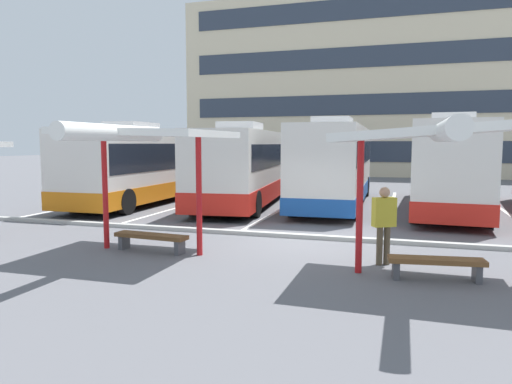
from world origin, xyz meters
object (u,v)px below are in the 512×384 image
Objects in this scene: coach_bus_3 at (450,166)px; waiting_passenger_0 at (384,220)px; coach_bus_1 at (248,167)px; coach_bus_2 at (336,165)px; waiting_shelter_2 at (442,135)px; coach_bus_0 at (148,166)px; waiting_shelter_1 at (143,136)px; bench_2 at (436,263)px; bench_1 at (151,238)px.

waiting_passenger_0 is at bearing -102.20° from coach_bus_3.
coach_bus_1 is 3.92m from coach_bus_2.
coach_bus_2 reaches higher than waiting_shelter_2.
coach_bus_3 is (13.04, 1.48, 0.12)m from coach_bus_0.
coach_bus_0 is 2.25× the size of waiting_shelter_1.
waiting_shelter_2 is at bearing -90.00° from bench_2.
coach_bus_1 is 2.44× the size of waiting_shelter_2.
coach_bus_3 reaches higher than waiting_passenger_0.
coach_bus_0 reaches higher than bench_1.
coach_bus_2 is 11.29m from waiting_shelter_1.
coach_bus_3 reaches higher than coach_bus_2.
coach_bus_1 is 6.56× the size of waiting_passenger_0.
bench_2 is (3.52, -11.07, -1.44)m from coach_bus_2.
waiting_passenger_0 is at bearing 133.91° from waiting_shelter_2.
coach_bus_2 reaches higher than waiting_shelter_1.
coach_bus_3 is at bearing 77.80° from waiting_passenger_0.
coach_bus_1 reaches higher than waiting_passenger_0.
coach_bus_0 is at bearing -169.65° from coach_bus_2.
coach_bus_0 is 13.87m from waiting_passenger_0.
bench_1 is at bearing -85.84° from coach_bus_1.
coach_bus_1 is 12.84m from bench_2.
coach_bus_2 is 2.37× the size of waiting_shelter_2.
coach_bus_0 reaches higher than bench_2.
bench_2 is (7.38, -10.42, -1.32)m from coach_bus_1.
bench_1 is at bearing 174.08° from waiting_shelter_2.
coach_bus_1 is 6.11× the size of bench_2.
bench_2 is at bearing -95.80° from coach_bus_3.
waiting_shelter_2 is at bearing -46.09° from waiting_passenger_0.
coach_bus_2 is 6.37× the size of waiting_passenger_0.
waiting_passenger_0 is at bearing -38.34° from coach_bus_0.
bench_2 is at bearing -72.35° from coach_bus_2.
coach_bus_1 is at bearing 125.31° from bench_2.
waiting_shelter_2 is (-1.12, -11.17, 1.07)m from coach_bus_3.
waiting_shelter_1 is 7.14m from bench_2.
waiting_shelter_2 reaches higher than waiting_shelter_1.
waiting_shelter_1 is (0.72, -10.14, 1.23)m from coach_bus_1.
coach_bus_0 is at bearing 120.29° from bench_1.
coach_bus_2 reaches higher than bench_1.
bench_2 is at bearing -2.45° from waiting_shelter_1.
bench_1 is at bearing 90.00° from waiting_shelter_1.
coach_bus_2 is (8.40, 1.53, 0.10)m from coach_bus_0.
waiting_passenger_0 is at bearing -56.27° from coach_bus_1.
bench_1 is 1.14× the size of waiting_passenger_0.
coach_bus_1 is at bearing 123.73° from waiting_passenger_0.
coach_bus_2 is (3.86, 0.65, 0.12)m from coach_bus_1.
coach_bus_1 is 10.24m from waiting_shelter_1.
bench_2 is at bearing 90.00° from waiting_shelter_2.
bench_2 is (11.92, -9.54, -1.34)m from coach_bus_0.
bench_1 and bench_2 have the same top height.
coach_bus_3 is 6.74× the size of waiting_passenger_0.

